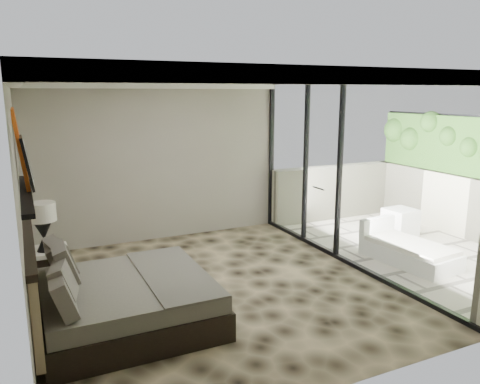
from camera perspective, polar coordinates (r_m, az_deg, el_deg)
name	(u,v)px	position (r m, az deg, el deg)	size (l,w,h in m)	color
floor	(213,289)	(6.47, -3.30, -11.68)	(5.00, 5.00, 0.00)	black
ceiling	(210,77)	(5.92, -3.64, 13.87)	(4.50, 5.00, 0.02)	silver
back_wall	(159,162)	(8.37, -9.84, 3.64)	(4.50, 0.02, 2.80)	gray
left_wall	(21,205)	(5.63, -25.14, -1.42)	(0.02, 5.00, 2.80)	gray
glass_wall	(352,174)	(7.17, 13.48, 2.09)	(0.08, 5.00, 2.80)	white
terrace_slab	(419,253)	(8.52, 20.97, -6.96)	(3.00, 5.00, 0.12)	beige
parapet_far	(478,210)	(9.36, 27.01, -1.93)	(0.30, 5.00, 1.10)	#B8B596
picture_ledge	(26,194)	(5.71, -24.64, -0.18)	(0.12, 2.20, 0.05)	black
bed	(118,299)	(5.57, -14.62, -12.55)	(1.94, 1.88, 1.07)	black
nightstand	(49,267)	(6.98, -22.25, -8.46)	(0.52, 0.52, 0.52)	black
table_lamp	(42,220)	(6.73, -22.95, -3.20)	(0.36, 0.36, 0.66)	black
abstract_canvas	(20,147)	(6.03, -25.25, 4.96)	(0.04, 0.90, 0.90)	#AC4B0E
framed_print	(27,163)	(5.78, -24.55, 3.26)	(0.03, 0.50, 0.60)	black
ottoman	(400,222)	(9.12, 18.93, -3.52)	(0.50, 0.50, 0.50)	white
lounger	(407,251)	(7.81, 19.69, -6.74)	(0.87, 1.52, 0.57)	white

